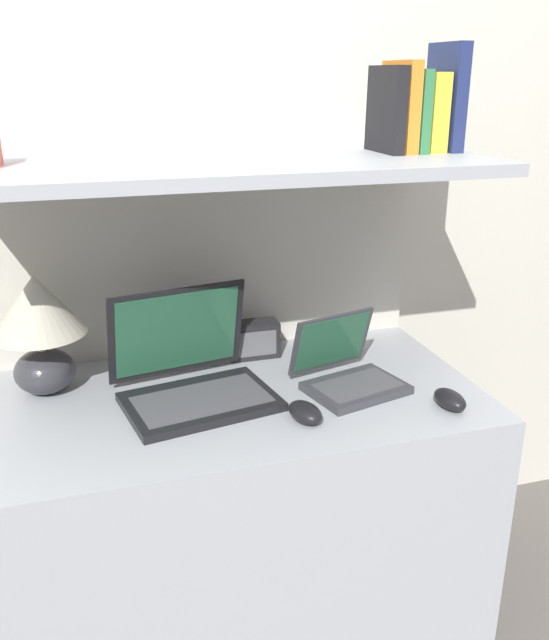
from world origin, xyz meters
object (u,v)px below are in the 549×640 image
Objects in this scene: table_lamp at (38,321)px; book_orange at (400,107)px; router_box at (254,339)px; book_black at (386,110)px; laptop_large at (192,377)px; computer_mouse at (305,412)px; book_green at (412,111)px; second_mouse at (450,400)px; book_navy at (446,97)px; laptop_small at (348,372)px; book_yellow at (428,112)px.

book_orange reaches higher than table_lamp.
book_orange is (0.33, -0.16, 0.62)m from router_box.
laptop_large is at bearing -174.35° from book_black.
computer_mouse is 0.40m from router_box.
book_green is at bearing -5.53° from table_lamp.
table_lamp is at bearing 158.13° from laptop_large.
table_lamp is 0.68m from computer_mouse.
book_black is (-0.07, 0.28, 0.65)m from second_mouse.
computer_mouse is 0.45× the size of book_navy.
book_green reaches higher than second_mouse.
book_black reaches higher than laptop_large.
book_black is at bearing -28.23° from router_box.
computer_mouse is at bearing -88.17° from router_box.
book_green is 0.03m from book_orange.
second_mouse is at bearing -82.78° from book_orange.
book_green is at bearing 28.93° from laptop_small.
laptop_small is at bearing -159.52° from book_navy.
laptop_large is 2.96× the size of router_box.
laptop_large is 1.99× the size of book_black.
second_mouse is (0.57, -0.23, -0.03)m from laptop_large.
book_yellow is at bearing -5.28° from table_lamp.
router_box is 0.72m from book_orange.
laptop_large is 0.30m from computer_mouse.
book_black is at bearing 5.65° from laptop_large.
second_mouse is at bearing -75.61° from book_black.
laptop_small is at bearing 40.93° from computer_mouse.
book_black reaches higher than book_yellow.
table_lamp is 1.20× the size of book_navy.
book_navy is at bearing -19.18° from router_box.
book_orange is at bearing -25.51° from router_box.
table_lamp is 1.64× the size of book_yellow.
book_orange is at bearing 97.22° from second_mouse.
laptop_small reaches higher than second_mouse.
laptop_large is 0.82m from book_orange.
book_orange is (-0.08, 0.00, 0.01)m from book_yellow.
laptop_small is at bearing -138.51° from book_black.
book_black is at bearing 180.00° from book_yellow.
book_navy is (0.09, 0.28, 0.67)m from second_mouse.
second_mouse is 0.50× the size of book_orange.
laptop_small is 0.72m from book_navy.
book_green reaches higher than laptop_small.
book_yellow is 0.88× the size of book_orange.
book_navy is 1.20× the size of book_orange.
laptop_large is at bearing -135.73° from router_box.
computer_mouse is 0.57× the size of book_black.
book_navy reaches higher than book_yellow.
table_lamp reaches higher than second_mouse.
table_lamp is 0.98m from book_black.
book_black is (0.29, -0.16, 0.62)m from router_box.
book_green is (0.57, 0.05, 0.61)m from laptop_large.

